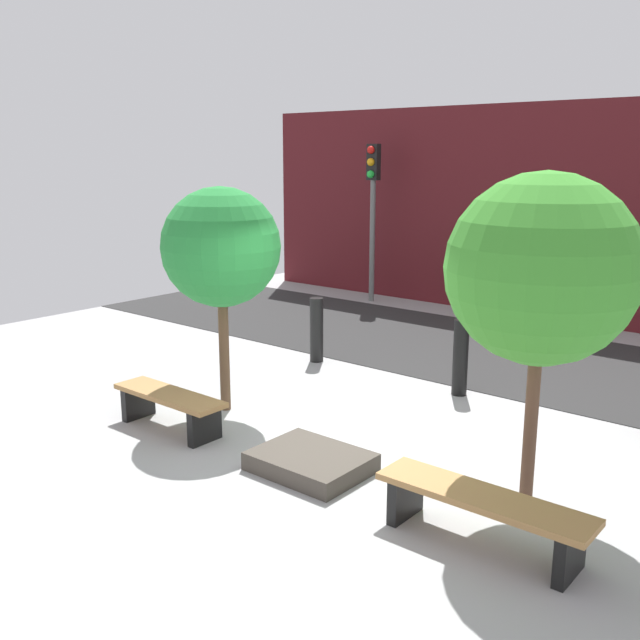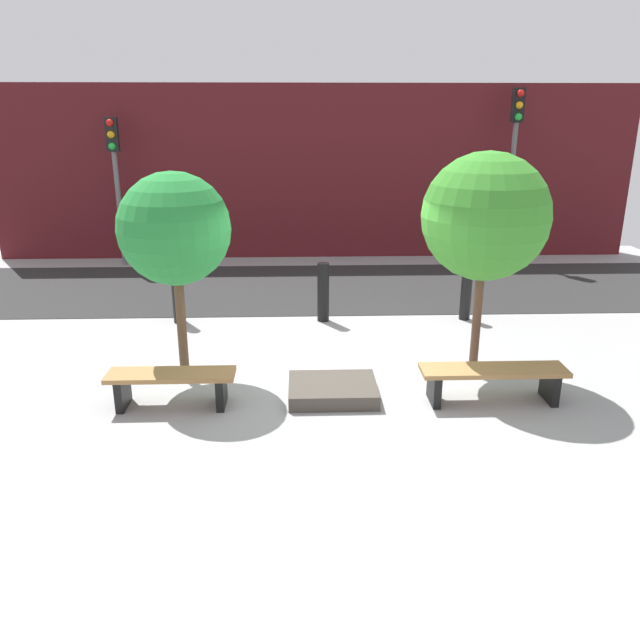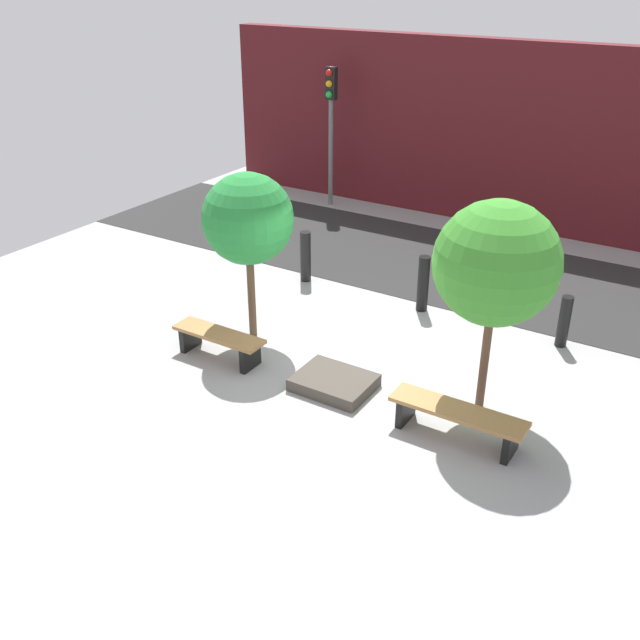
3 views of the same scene
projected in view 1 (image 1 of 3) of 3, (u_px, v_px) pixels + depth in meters
ground_plane at (345, 453)px, 7.99m from camera, size 18.00×18.00×0.00m
road_strip at (526, 359)px, 11.64m from camera, size 18.00×4.00×0.01m
building_facade at (605, 215)px, 13.61m from camera, size 16.20×0.50×4.28m
bench_left at (169, 404)px, 8.62m from camera, size 1.62×0.45×0.47m
bench_right at (482, 508)px, 6.04m from camera, size 1.89×0.47×0.47m
planter_bed at (311, 462)px, 7.53m from camera, size 1.17×0.92×0.20m
tree_behind_left_bench at (221, 248)px, 8.90m from camera, size 1.51×1.51×2.89m
tree_behind_right_bench at (542, 270)px, 6.29m from camera, size 1.72×1.72×3.14m
bollard_far_left at (317, 330)px, 11.44m from camera, size 0.22×0.22×1.04m
bollard_left at (460, 357)px, 9.83m from camera, size 0.21×0.21×1.07m
traffic_light_west at (373, 194)px, 15.76m from camera, size 0.28×0.27×3.50m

